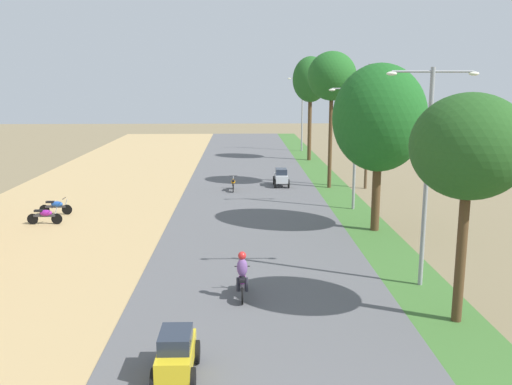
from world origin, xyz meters
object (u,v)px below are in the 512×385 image
at_px(median_tree_third, 332,77).
at_px(parked_motorbike_third, 45,215).
at_px(streetlamp_near, 427,163).
at_px(utility_pole_near, 368,125).
at_px(streetlamp_mid, 355,138).
at_px(parked_motorbike_fourth, 56,206).
at_px(median_tree_fourth, 310,80).
at_px(median_tree_nearest, 469,148).
at_px(streetlamp_far, 302,108).
at_px(median_tree_second, 379,118).
at_px(motorbike_ahead_second, 233,183).
at_px(car_hatchback_yellow, 176,352).
at_px(car_hatchback_silver, 281,177).
at_px(motorbike_foreground_rider, 242,276).

bearing_deg(median_tree_third, parked_motorbike_third, -149.34).
height_order(median_tree_third, streetlamp_near, median_tree_third).
distance_m(streetlamp_near, utility_pole_near, 18.75).
distance_m(streetlamp_near, streetlamp_mid, 12.18).
height_order(median_tree_third, utility_pole_near, median_tree_third).
height_order(parked_motorbike_fourth, streetlamp_near, streetlamp_near).
distance_m(parked_motorbike_fourth, median_tree_fourth, 27.86).
bearing_deg(streetlamp_near, median_tree_nearest, -87.52).
height_order(median_tree_third, streetlamp_far, median_tree_third).
relative_size(median_tree_second, median_tree_fourth, 0.85).
relative_size(median_tree_nearest, streetlamp_near, 0.90).
relative_size(parked_motorbike_third, parked_motorbike_fourth, 1.00).
height_order(parked_motorbike_fourth, median_tree_nearest, median_tree_nearest).
bearing_deg(streetlamp_near, median_tree_second, 88.91).
bearing_deg(streetlamp_near, motorbike_ahead_second, 111.50).
xyz_separation_m(parked_motorbike_third, streetlamp_mid, (16.62, 3.04, 3.59)).
height_order(streetlamp_mid, streetlamp_far, streetlamp_far).
xyz_separation_m(streetlamp_mid, car_hatchback_yellow, (-8.13, -18.39, -3.40)).
xyz_separation_m(median_tree_fourth, streetlamp_far, (0.07, 6.99, -2.89)).
xyz_separation_m(utility_pole_near, car_hatchback_silver, (-5.82, 0.69, -3.66)).
relative_size(motorbike_foreground_rider, motorbike_ahead_second, 1.00).
xyz_separation_m(streetlamp_near, utility_pole_near, (2.16, 18.63, -0.11)).
height_order(median_tree_nearest, median_tree_fourth, median_tree_fourth).
distance_m(median_tree_third, streetlamp_mid, 7.47).
bearing_deg(median_tree_nearest, utility_pole_near, 84.68).
xyz_separation_m(streetlamp_far, motorbike_ahead_second, (-7.01, -21.66, -3.96)).
relative_size(parked_motorbike_fourth, median_tree_nearest, 0.26).
distance_m(streetlamp_mid, streetlamp_far, 27.29).
xyz_separation_m(median_tree_second, streetlamp_far, (-0.14, 31.93, -1.05)).
relative_size(parked_motorbike_fourth, motorbike_foreground_rider, 1.00).
xyz_separation_m(parked_motorbike_third, motorbike_foreground_rider, (10.15, -10.22, 0.30)).
xyz_separation_m(streetlamp_near, streetlamp_mid, (-0.00, 12.17, -0.37)).
distance_m(parked_motorbike_fourth, motorbike_foreground_rider, 16.04).
relative_size(parked_motorbike_third, motorbike_ahead_second, 1.00).
bearing_deg(motorbike_foreground_rider, median_tree_fourth, 79.19).
bearing_deg(utility_pole_near, car_hatchback_yellow, -112.50).
xyz_separation_m(parked_motorbike_third, streetlamp_near, (16.62, -9.13, 3.97)).
height_order(median_tree_nearest, streetlamp_mid, streetlamp_mid).
distance_m(streetlamp_mid, motorbike_foreground_rider, 15.12).
bearing_deg(car_hatchback_yellow, motorbike_ahead_second, 87.33).
bearing_deg(car_hatchback_yellow, utility_pole_near, 67.50).
relative_size(median_tree_nearest, motorbike_ahead_second, 3.87).
height_order(utility_pole_near, motorbike_ahead_second, utility_pole_near).
relative_size(median_tree_fourth, motorbike_ahead_second, 5.28).
height_order(parked_motorbike_third, motorbike_foreground_rider, motorbike_foreground_rider).
bearing_deg(motorbike_foreground_rider, car_hatchback_yellow, -107.89).
height_order(median_tree_second, car_hatchback_yellow, median_tree_second).
height_order(parked_motorbike_third, median_tree_nearest, median_tree_nearest).
xyz_separation_m(median_tree_second, median_tree_fourth, (-0.21, 24.95, 1.84)).
distance_m(parked_motorbike_third, median_tree_nearest, 21.31).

